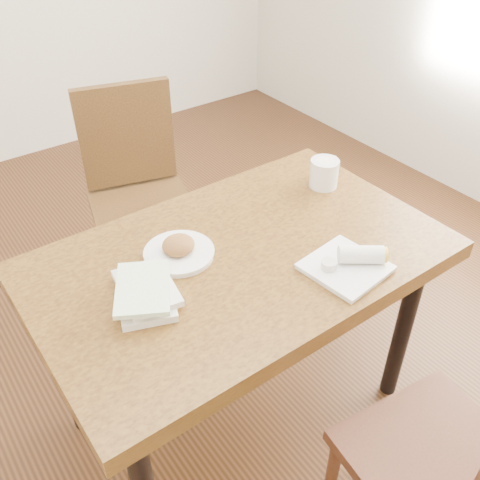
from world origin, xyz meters
TOP-DOWN VIEW (x-y plane):
  - ground at (0.00, 0.00)m, footprint 4.00×5.00m
  - table at (0.00, 0.00)m, footprint 1.24×0.76m
  - chair_near at (0.10, -0.79)m, footprint 0.47×0.47m
  - chair_far at (0.07, 0.85)m, footprint 0.51×0.51m
  - plate_scone at (-0.15, 0.10)m, footprint 0.21×0.21m
  - coffee_mug at (0.47, 0.14)m, footprint 0.15×0.10m
  - plate_burrito at (0.21, -0.25)m, footprint 0.23×0.23m
  - book_stack at (-0.32, -0.01)m, footprint 0.22×0.25m

SIDE VIEW (x-z plane):
  - ground at x=0.00m, z-range -0.01..0.00m
  - chair_near at x=0.10m, z-range 0.07..1.03m
  - chair_far at x=0.07m, z-range 0.07..1.03m
  - table at x=0.00m, z-range 0.29..1.04m
  - plate_scone at x=-0.15m, z-range 0.74..0.80m
  - plate_burrito at x=0.21m, z-range 0.74..0.81m
  - book_stack at x=-0.32m, z-range 0.75..0.81m
  - coffee_mug at x=0.47m, z-range 0.75..0.85m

